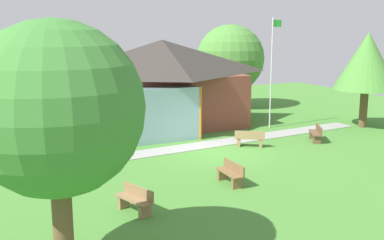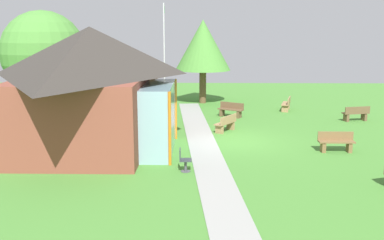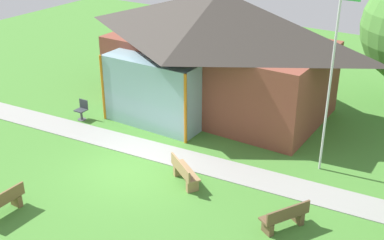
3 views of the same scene
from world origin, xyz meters
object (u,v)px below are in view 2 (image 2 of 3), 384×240
at_px(bench_rear_near_path, 226,124).
at_px(tree_behind_pavilion_right, 43,53).
at_px(bench_front_right, 356,114).
at_px(bench_front_center, 336,142).
at_px(pavilion, 95,83).
at_px(bench_mid_right, 231,110).
at_px(patio_chair_west, 184,161).
at_px(tree_east_hedge, 203,45).
at_px(flagpole, 164,56).
at_px(bench_lawn_far_right, 287,104).

bearing_deg(bench_rear_near_path, tree_behind_pavilion_right, 98.77).
bearing_deg(bench_front_right, tree_behind_pavilion_right, 160.43).
relative_size(bench_rear_near_path, bench_front_center, 1.00).
distance_m(pavilion, tree_behind_pavilion_right, 8.74).
xyz_separation_m(bench_rear_near_path, bench_mid_right, (3.80, -0.48, 0.00)).
xyz_separation_m(patio_chair_west, tree_behind_pavilion_right, (11.44, 8.88, 3.23)).
height_order(bench_front_center, patio_chair_west, patio_chair_west).
bearing_deg(tree_behind_pavilion_right, bench_mid_right, -95.92).
bearing_deg(patio_chair_west, bench_front_right, 133.10).
bearing_deg(patio_chair_west, tree_east_hedge, 175.59).
xyz_separation_m(bench_front_right, tree_behind_pavilion_right, (2.22, 18.18, 3.24)).
relative_size(flagpole, tree_behind_pavilion_right, 1.05).
relative_size(bench_rear_near_path, tree_behind_pavilion_right, 0.24).
bearing_deg(bench_rear_near_path, pavilion, 144.59).
distance_m(bench_front_right, bench_mid_right, 7.01).
bearing_deg(pavilion, bench_rear_near_path, -68.96).
bearing_deg(bench_front_center, tree_east_hedge, -65.55).
relative_size(flagpole, bench_mid_right, 4.27).
bearing_deg(bench_front_center, bench_mid_right, -61.90).
xyz_separation_m(pavilion, patio_chair_west, (-4.16, -4.13, -2.31)).
bearing_deg(bench_rear_near_path, tree_east_hedge, 41.09).
height_order(flagpole, bench_mid_right, flagpole).
bearing_deg(patio_chair_west, flagpole, -173.24).
bearing_deg(tree_behind_pavilion_right, bench_front_center, -119.53).
xyz_separation_m(bench_front_center, tree_east_hedge, (12.38, 5.61, 3.54)).
distance_m(bench_lawn_far_right, bench_front_center, 9.55).
height_order(bench_mid_right, tree_behind_pavilion_right, tree_behind_pavilion_right).
xyz_separation_m(bench_rear_near_path, tree_east_hedge, (8.72, 1.15, 3.54)).
relative_size(bench_front_right, tree_east_hedge, 0.28).
distance_m(bench_lawn_far_right, patio_chair_west, 13.74).
height_order(bench_rear_near_path, bench_front_center, same).
height_order(bench_lawn_far_right, bench_front_center, same).
height_order(bench_front_right, bench_rear_near_path, same).
height_order(flagpole, tree_east_hedge, flagpole).
height_order(bench_lawn_far_right, patio_chair_west, patio_chair_west).
relative_size(bench_lawn_far_right, tree_behind_pavilion_right, 0.25).
distance_m(flagpole, bench_lawn_far_right, 8.46).
bearing_deg(bench_rear_near_path, bench_mid_right, 26.29).
xyz_separation_m(pavilion, bench_rear_near_path, (2.32, -6.02, -2.32)).
bearing_deg(bench_lawn_far_right, tree_east_hedge, 77.13).
distance_m(bench_rear_near_path, tree_east_hedge, 9.48).
bearing_deg(bench_mid_right, bench_front_center, 147.70).
xyz_separation_m(bench_rear_near_path, tree_behind_pavilion_right, (4.97, 10.77, 3.24)).
bearing_deg(bench_rear_near_path, bench_front_right, -36.13).
height_order(bench_front_right, bench_lawn_far_right, same).
relative_size(flagpole, tree_east_hedge, 1.15).
relative_size(pavilion, flagpole, 1.57).
bearing_deg(bench_front_center, bench_rear_near_path, -39.29).
height_order(bench_mid_right, bench_front_center, same).
height_order(patio_chair_west, tree_east_hedge, tree_east_hedge).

